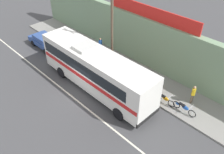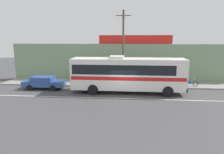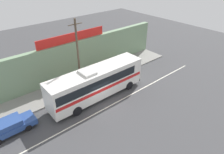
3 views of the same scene
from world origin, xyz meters
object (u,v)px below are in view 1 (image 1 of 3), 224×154
(intercity_bus, at_px, (95,68))
(pedestrian_far_right, at_px, (100,44))
(motorcycle_purple, at_px, (164,99))
(pedestrian_by_curb, at_px, (193,93))
(motorcycle_orange, at_px, (184,108))
(utility_pole, at_px, (112,30))
(parked_car, at_px, (45,41))

(intercity_bus, bearing_deg, pedestrian_far_right, 133.59)
(intercity_bus, height_order, motorcycle_purple, intercity_bus)
(pedestrian_far_right, bearing_deg, pedestrian_by_curb, -0.84)
(intercity_bus, relative_size, motorcycle_orange, 5.80)
(intercity_bus, xyz_separation_m, pedestrian_far_right, (-4.06, 4.26, -1.01))
(utility_pole, bearing_deg, motorcycle_purple, 0.40)
(motorcycle_orange, distance_m, motorcycle_purple, 1.64)
(pedestrian_far_right, bearing_deg, motorcycle_purple, -10.40)
(motorcycle_orange, relative_size, pedestrian_by_curb, 1.18)
(motorcycle_purple, relative_size, pedestrian_by_curb, 1.12)
(parked_car, xyz_separation_m, pedestrian_by_curb, (16.07, 3.38, 0.37))
(utility_pole, height_order, motorcycle_purple, utility_pole)
(intercity_bus, bearing_deg, motorcycle_orange, 21.46)
(motorcycle_purple, xyz_separation_m, pedestrian_by_curb, (1.50, 1.57, 0.54))
(utility_pole, bearing_deg, intercity_bus, -78.22)
(utility_pole, bearing_deg, pedestrian_by_curb, 12.31)
(parked_car, relative_size, motorcycle_orange, 2.27)
(motorcycle_orange, xyz_separation_m, pedestrian_far_right, (-11.06, 1.51, 0.49))
(motorcycle_orange, bearing_deg, utility_pole, -178.03)
(utility_pole, bearing_deg, parked_car, -168.47)
(parked_car, height_order, motorcycle_orange, parked_car)
(intercity_bus, distance_m, pedestrian_far_right, 5.97)
(utility_pole, distance_m, pedestrian_by_curb, 8.28)
(motorcycle_orange, bearing_deg, parked_car, -172.86)
(pedestrian_by_curb, bearing_deg, motorcycle_purple, -133.70)
(pedestrian_far_right, bearing_deg, intercity_bus, -46.41)
(pedestrian_by_curb, bearing_deg, motorcycle_orange, -84.58)
(intercity_bus, relative_size, utility_pole, 1.36)
(parked_car, distance_m, motorcycle_purple, 14.69)
(utility_pole, bearing_deg, pedestrian_far_right, 153.41)
(parked_car, xyz_separation_m, motorcycle_purple, (14.57, 1.81, -0.17))
(parked_car, bearing_deg, pedestrian_by_curb, 11.89)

